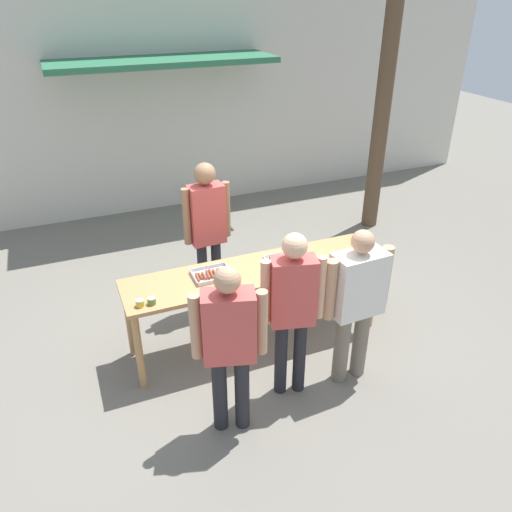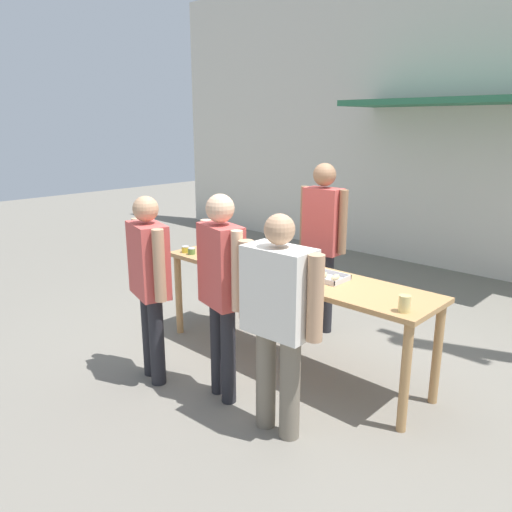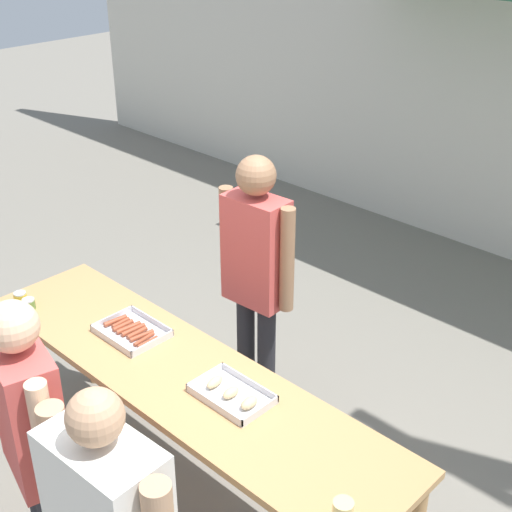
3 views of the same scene
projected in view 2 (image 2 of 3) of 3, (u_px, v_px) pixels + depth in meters
The scene contains 12 objects.
ground_plane at pixel (288, 362), 4.60m from camera, with size 24.00×24.00×0.00m, color slate.
building_facade_back at pixel (478, 113), 6.81m from camera, with size 12.00×1.11×4.50m.
serving_table at pixel (290, 283), 4.40m from camera, with size 2.66×0.65×0.87m.
food_tray_sausages at pixel (256, 260), 4.69m from camera, with size 0.37×0.29×0.04m.
food_tray_buns at pixel (324, 276), 4.17m from camera, with size 0.39×0.25×0.06m.
condiment_jar_mustard at pixel (185, 249), 5.01m from camera, with size 0.08×0.08×0.06m.
condiment_jar_ketchup at pixel (192, 251), 4.93m from camera, with size 0.08×0.08×0.06m.
beer_cup at pixel (404, 304), 3.43m from camera, with size 0.08×0.08×0.12m.
person_server_behind_table at pixel (323, 232), 5.05m from camera, with size 0.54×0.23×1.75m.
person_customer_holding_hotdog at pixel (149, 275), 4.07m from camera, with size 0.58×0.33×1.58m.
person_customer_with_cup at pixel (279, 310), 3.34m from camera, with size 0.69×0.28×1.57m.
person_customer_waiting_in_line at pixel (222, 280), 3.77m from camera, with size 0.54×0.30×1.64m.
Camera 2 is at (2.66, -3.25, 2.14)m, focal length 35.00 mm.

